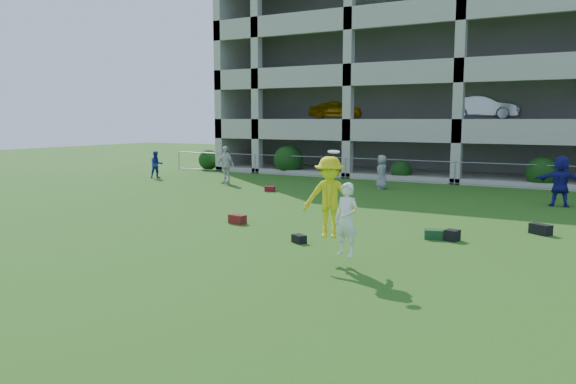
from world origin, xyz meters
The scene contains 15 objects.
ground centered at (0.00, 0.00, 0.00)m, with size 100.00×100.00×0.00m, color #235114.
bystander_a centered at (-15.39, 14.03, 0.76)m, with size 0.73×0.57×1.51m, color navy.
bystander_b centered at (-10.36, 13.70, 0.96)m, with size 1.13×0.47×1.93m, color silver.
bystander_c centered at (-2.60, 15.49, 0.81)m, with size 0.79×0.51×1.62m, color gray.
bystander_d centered at (5.15, 13.74, 0.97)m, with size 1.79×0.57×1.93m, color navy.
bag_red_a centered at (-3.48, 4.79, 0.14)m, with size 0.55×0.30×0.28m, color #581D0F.
bag_black_b centered at (-0.45, 3.30, 0.11)m, with size 0.40×0.25×0.22m, color black.
bag_green_c centered at (2.56, 5.58, 0.13)m, with size 0.50×0.35×0.26m, color #153A1C.
crate_d centered at (3.06, 5.60, 0.15)m, with size 0.35×0.35×0.30m, color black.
bag_black_e centered at (5.08, 7.71, 0.15)m, with size 0.60×0.30×0.30m, color black.
bag_red_f centered at (-6.74, 12.10, 0.12)m, with size 0.45×0.28×0.24m, color #5C0F1A.
frisbee_contest centered at (1.22, 1.82, 1.44)m, with size 1.67×1.28×2.28m.
parking_garage centered at (-0.02, 27.70, 6.01)m, with size 30.00×14.00×12.00m.
fence centered at (0.00, 19.00, 0.61)m, with size 36.06×0.06×1.20m.
shrub_row centered at (4.59, 19.70, 1.51)m, with size 34.38×2.52×3.50m.
Camera 1 is at (6.57, -9.69, 3.30)m, focal length 35.00 mm.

